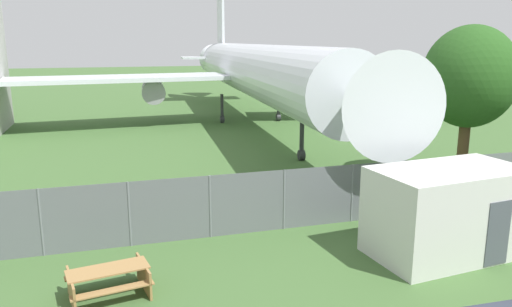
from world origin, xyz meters
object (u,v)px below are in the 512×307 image
object	(u,v)px
airplane	(254,71)
portable_cabin	(448,212)
tree_left_of_cabin	(470,77)
picnic_bench_near_cabin	(108,279)

from	to	relation	value
airplane	portable_cabin	xyz separation A→B (m)	(-1.13, -24.33, -2.75)
tree_left_of_cabin	portable_cabin	bearing A→B (deg)	-131.28
picnic_bench_near_cabin	tree_left_of_cabin	world-z (taller)	tree_left_of_cabin
airplane	tree_left_of_cabin	bearing A→B (deg)	19.12
airplane	tree_left_of_cabin	distance (m)	18.27
airplane	picnic_bench_near_cabin	distance (m)	26.76
portable_cabin	picnic_bench_near_cabin	size ratio (longest dim) A/B	2.18
airplane	picnic_bench_near_cabin	size ratio (longest dim) A/B	20.03
tree_left_of_cabin	picnic_bench_near_cabin	bearing A→B (deg)	-157.33
picnic_bench_near_cabin	tree_left_of_cabin	bearing A→B (deg)	22.67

